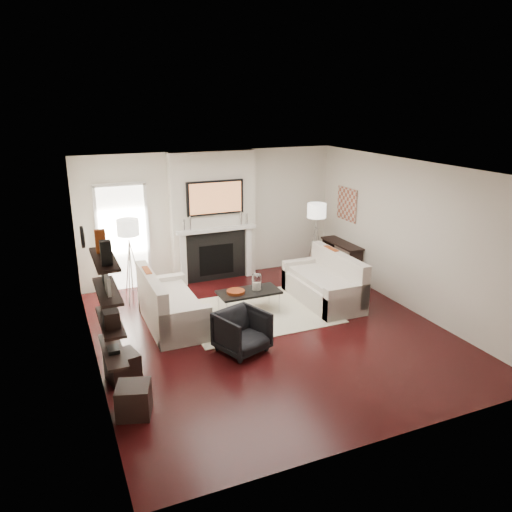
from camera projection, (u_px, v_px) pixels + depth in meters
name	position (u px, v px, depth m)	size (l,w,h in m)	color
room_envelope	(271.00, 254.00, 7.87)	(6.00, 6.00, 6.00)	black
chimney_breast	(213.00, 217.00, 10.39)	(1.80, 0.25, 2.70)	silver
fireplace_surround	(216.00, 256.00, 10.52)	(1.30, 0.02, 1.04)	black
firebox	(217.00, 260.00, 10.54)	(0.75, 0.02, 0.65)	black
mantel_pilaster_l	(183.00, 260.00, 10.22)	(0.12, 0.08, 1.10)	white
mantel_pilaster_r	(248.00, 251.00, 10.76)	(0.12, 0.08, 1.10)	white
mantel_shelf	(216.00, 229.00, 10.30)	(1.70, 0.18, 0.07)	white
tv_body	(215.00, 198.00, 10.12)	(1.20, 0.06, 0.70)	black
tv_screen	(216.00, 198.00, 10.09)	(1.10, 0.01, 0.62)	#BF723F
candlestick_l_tall	(190.00, 223.00, 10.05)	(0.04, 0.04, 0.30)	silver
candlestick_l_short	(184.00, 225.00, 10.01)	(0.04, 0.04, 0.24)	silver
candlestick_r_tall	(241.00, 218.00, 10.46)	(0.04, 0.04, 0.30)	silver
candlestick_r_short	(247.00, 219.00, 10.51)	(0.04, 0.04, 0.24)	silver
hallway_panel	(123.00, 239.00, 9.88)	(0.90, 0.02, 2.10)	white
door_trim_l	(98.00, 241.00, 9.69)	(0.06, 0.06, 2.16)	white
door_trim_r	(148.00, 236.00, 10.05)	(0.06, 0.06, 2.16)	white
door_trim_top	(119.00, 185.00, 9.54)	(1.02, 0.06, 0.06)	white
rug	(257.00, 312.00, 9.02)	(2.60, 2.00, 0.01)	beige
loveseat_left_base	(173.00, 313.00, 8.50)	(0.85, 1.80, 0.42)	beige
loveseat_left_back	(152.00, 299.00, 8.28)	(0.18, 1.80, 0.80)	beige
loveseat_left_arm_n	(185.00, 327.00, 7.76)	(0.85, 0.18, 0.60)	beige
loveseat_left_arm_s	(162.00, 292.00, 9.19)	(0.85, 0.18, 0.60)	beige
loveseat_left_cushion	(175.00, 298.00, 8.44)	(0.63, 1.44, 0.10)	beige
pillow_left_orange	(148.00, 281.00, 8.48)	(0.10, 0.42, 0.42)	#963B12
pillow_left_charcoal	(155.00, 294.00, 7.96)	(0.10, 0.40, 0.40)	black
loveseat_right_base	(322.00, 291.00, 9.47)	(0.85, 1.80, 0.42)	beige
loveseat_right_back	(338.00, 273.00, 9.50)	(0.18, 1.80, 0.80)	beige
loveseat_right_arm_n	(346.00, 302.00, 8.73)	(0.85, 0.18, 0.60)	beige
loveseat_right_arm_s	(302.00, 273.00, 10.15)	(0.85, 0.18, 0.60)	beige
loveseat_right_cushion	(321.00, 278.00, 9.37)	(0.63, 1.44, 0.10)	beige
pillow_right_orange	(331.00, 258.00, 9.70)	(0.10, 0.42, 0.42)	#963B12
pillow_right_charcoal	(348.00, 268.00, 9.18)	(0.10, 0.40, 0.40)	black
coffee_table	(249.00, 292.00, 8.90)	(1.10, 0.55, 0.04)	black
coffee_leg_nw	(227.00, 312.00, 8.58)	(0.02, 0.02, 0.38)	silver
coffee_leg_ne	(279.00, 303.00, 8.96)	(0.02, 0.02, 0.38)	silver
coffee_leg_sw	(219.00, 303.00, 8.97)	(0.02, 0.02, 0.38)	silver
coffee_leg_se	(269.00, 295.00, 9.34)	(0.02, 0.02, 0.38)	silver
hurricane_glass	(257.00, 283.00, 8.91)	(0.17, 0.17, 0.30)	white
hurricane_candle	(257.00, 286.00, 8.93)	(0.10, 0.10, 0.15)	white
copper_bowl	(236.00, 292.00, 8.79)	(0.32, 0.32, 0.05)	#A03F1A
armchair	(242.00, 330.00, 7.56)	(0.68, 0.64, 0.70)	black
lamp_left_post	(131.00, 271.00, 9.37)	(0.02, 0.02, 1.20)	silver
lamp_left_shade	(128.00, 227.00, 9.12)	(0.40, 0.40, 0.30)	white
lamp_left_leg_a	(137.00, 270.00, 9.42)	(0.02, 0.02, 1.25)	silver
lamp_left_leg_b	(128.00, 270.00, 9.44)	(0.02, 0.02, 1.25)	silver
lamp_left_leg_c	(129.00, 273.00, 9.27)	(0.02, 0.02, 1.25)	silver
lamp_right_post	(315.00, 249.00, 10.75)	(0.02, 0.02, 1.20)	silver
lamp_right_shade	(317.00, 211.00, 10.49)	(0.40, 0.40, 0.30)	white
lamp_right_leg_a	(320.00, 249.00, 10.79)	(0.02, 0.02, 1.25)	silver
lamp_right_leg_b	(311.00, 248.00, 10.81)	(0.02, 0.02, 1.25)	silver
lamp_right_leg_c	(315.00, 251.00, 10.64)	(0.02, 0.02, 1.25)	silver
console_top	(342.00, 244.00, 10.70)	(0.35, 1.20, 0.04)	black
console_leg_n	(355.00, 268.00, 10.33)	(0.30, 0.04, 0.71)	black
console_leg_s	(328.00, 253.00, 11.30)	(0.30, 0.04, 0.71)	black
wall_art	(347.00, 204.00, 10.63)	(0.03, 0.70, 0.70)	#A46C52
shelf_bottom	(113.00, 351.00, 6.21)	(0.25, 1.00, 0.04)	black
shelf_lower	(110.00, 321.00, 6.09)	(0.25, 1.00, 0.04)	black
shelf_upper	(107.00, 291.00, 5.97)	(0.25, 1.00, 0.04)	black
shelf_top	(104.00, 259.00, 5.85)	(0.25, 1.00, 0.04)	black
decor_magfile_a	(106.00, 253.00, 5.56)	(0.12, 0.10, 0.28)	black
decor_magfile_b	(101.00, 241.00, 6.01)	(0.12, 0.10, 0.28)	#963B12
decor_frame_a	(108.00, 284.00, 5.83)	(0.04, 0.30, 0.22)	white
decor_frame_b	(104.00, 276.00, 6.15)	(0.04, 0.22, 0.18)	black
decor_wine_rack	(111.00, 318.00, 5.90)	(0.18, 0.25, 0.20)	black
decor_box_small	(107.00, 308.00, 6.30)	(0.15, 0.12, 0.12)	black
decor_books	(113.00, 349.00, 6.15)	(0.14, 0.20, 0.05)	black
decor_box_tall	(109.00, 333.00, 6.45)	(0.10, 0.10, 0.18)	white
clock_rim	(82.00, 237.00, 7.53)	(0.34, 0.34, 0.04)	black
clock_face	(84.00, 237.00, 7.54)	(0.29, 0.29, 0.01)	white
ottoman_near	(123.00, 367.00, 6.81)	(0.40, 0.40, 0.40)	black
ottoman_far	(134.00, 400.00, 6.06)	(0.40, 0.40, 0.40)	black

